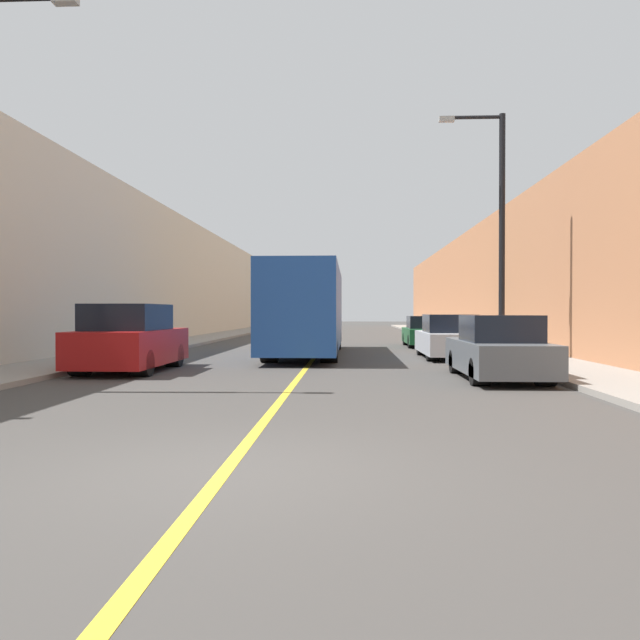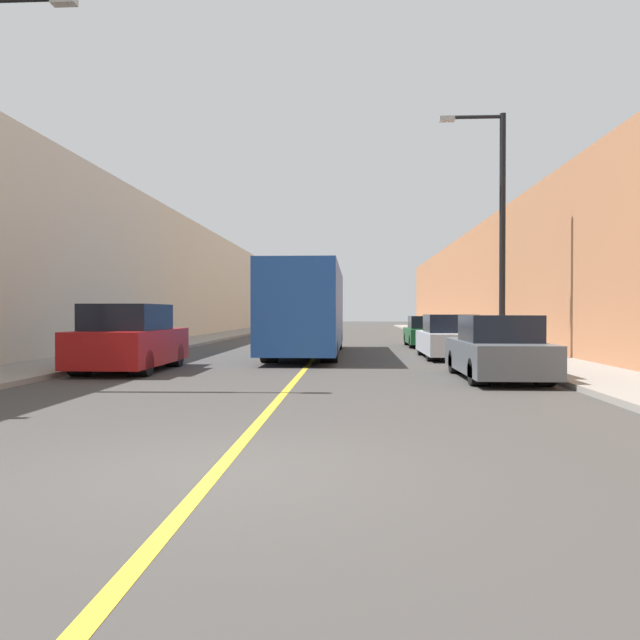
% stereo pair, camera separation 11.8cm
% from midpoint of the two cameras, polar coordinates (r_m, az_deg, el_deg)
% --- Properties ---
extents(ground_plane, '(200.00, 200.00, 0.00)m').
position_cam_midpoint_polar(ground_plane, '(6.65, -8.90, -13.55)').
color(ground_plane, '#3F3D3A').
extents(sidewalk_left, '(2.58, 72.00, 0.13)m').
position_cam_midpoint_polar(sidewalk_left, '(37.34, -10.23, -1.68)').
color(sidewalk_left, gray).
rests_on(sidewalk_left, ground).
extents(sidewalk_right, '(2.58, 72.00, 0.13)m').
position_cam_midpoint_polar(sidewalk_right, '(36.81, 12.41, -1.72)').
color(sidewalk_right, gray).
rests_on(sidewalk_right, ground).
extents(building_row_left, '(4.00, 72.00, 7.31)m').
position_cam_midpoint_polar(building_row_left, '(38.26, -15.05, 3.74)').
color(building_row_left, beige).
rests_on(building_row_left, ground).
extents(building_row_right, '(4.00, 72.00, 6.69)m').
position_cam_midpoint_polar(building_row_right, '(37.49, 17.40, 3.32)').
color(building_row_right, '#B2724C').
rests_on(building_row_right, ground).
extents(road_center_line, '(0.16, 72.00, 0.01)m').
position_cam_midpoint_polar(road_center_line, '(36.36, 1.01, -1.83)').
color(road_center_line, gold).
rests_on(road_center_line, ground).
extents(bus, '(2.48, 11.25, 3.27)m').
position_cam_midpoint_polar(bus, '(23.63, -1.01, 1.02)').
color(bus, '#1E4793').
rests_on(bus, ground).
extents(parked_suv_left, '(2.05, 4.56, 1.85)m').
position_cam_midpoint_polar(parked_suv_left, '(17.98, -16.84, -1.78)').
color(parked_suv_left, maroon).
rests_on(parked_suv_left, ground).
extents(car_right_near, '(1.83, 4.59, 1.56)m').
position_cam_midpoint_polar(car_right_near, '(15.75, 16.12, -2.70)').
color(car_right_near, '#51565B').
rests_on(car_right_near, ground).
extents(car_right_mid, '(1.88, 4.68, 1.55)m').
position_cam_midpoint_polar(car_right_mid, '(22.47, 11.88, -1.67)').
color(car_right_mid, silver).
rests_on(car_right_mid, ground).
extents(car_right_far, '(1.85, 4.31, 1.45)m').
position_cam_midpoint_polar(car_right_far, '(29.69, 9.84, -1.16)').
color(car_right_far, '#145128').
rests_on(car_right_far, ground).
extents(street_lamp_right, '(2.17, 0.24, 8.04)m').
position_cam_midpoint_polar(street_lamp_right, '(21.62, 16.08, 8.68)').
color(street_lamp_right, black).
rests_on(street_lamp_right, sidewalk_right).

